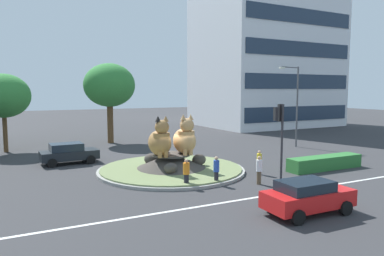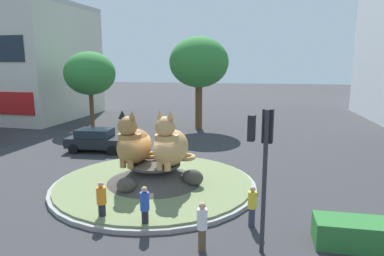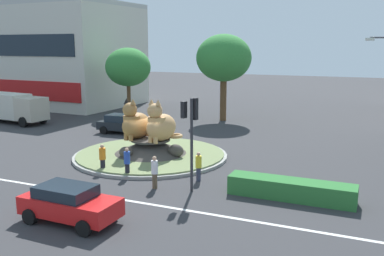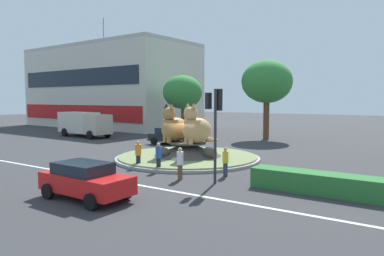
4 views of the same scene
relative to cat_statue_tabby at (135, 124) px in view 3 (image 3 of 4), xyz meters
name	(u,v)px [view 3 (image 3 of 4)]	position (x,y,z in m)	size (l,w,h in m)	color
ground_plane	(151,157)	(0.90, 0.31, -2.15)	(160.00, 160.00, 0.00)	#333335
lane_centreline	(77,192)	(0.90, -7.06, -2.15)	(112.00, 0.20, 0.01)	silver
roundabout_island	(151,151)	(0.90, 0.32, -1.74)	(9.79, 9.79, 1.19)	gray
cat_statue_tabby	(135,124)	(0.00, 0.00, 0.00)	(1.85, 2.59, 2.62)	#9E703D
cat_statue_calico	(160,125)	(1.78, 0.01, 0.02)	(2.06, 2.75, 2.67)	tan
traffic_light_mast	(191,123)	(5.91, -4.62, 1.22)	(0.79, 0.46, 4.59)	#2D2D33
shophouse_block	(33,54)	(-26.06, 18.79, 3.77)	(26.84, 13.38, 15.50)	beige
clipped_hedge_strip	(291,189)	(10.61, -3.80, -1.70)	(5.84, 1.20, 0.90)	#2D7033
broadleaf_tree_behind_island	(128,67)	(-9.05, 13.79, 2.75)	(4.49, 4.49, 6.83)	brown
second_tree_near_tower	(224,58)	(0.53, 15.14, 3.70)	(5.15, 5.15, 8.09)	brown
pedestrian_white_shirt	(155,171)	(4.10, -5.03, -1.27)	(0.34, 0.34, 1.66)	brown
pedestrian_orange_shirt	(103,158)	(0.07, -3.73, -1.31)	(0.36, 0.36, 1.60)	black
pedestrian_yellow_shirt	(199,166)	(5.62, -3.02, -1.33)	(0.32, 0.32, 1.55)	#33384C
pedestrian_blue_shirt	(127,162)	(1.85, -4.00, -1.28)	(0.34, 0.34, 1.65)	black
sedan_on_far_lane	(69,203)	(2.93, -10.05, -1.35)	(4.08, 2.03, 1.50)	red
hatchback_near_shophouse	(123,124)	(-4.86, 6.08, -1.36)	(4.13, 2.17, 1.52)	black
delivery_box_truck	(12,107)	(-16.76, 6.12, -0.65)	(7.24, 2.97, 2.67)	#B7AD99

